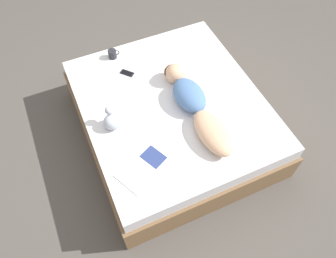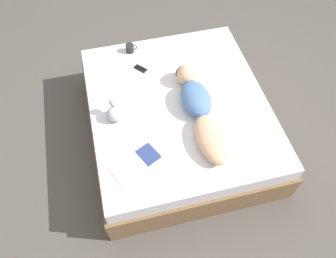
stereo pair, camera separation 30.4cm
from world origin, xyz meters
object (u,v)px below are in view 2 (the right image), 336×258
(person, at_px, (199,107))
(coffee_mug, at_px, (130,48))
(open_magazine, at_px, (138,162))
(cell_phone, at_px, (140,69))

(person, relative_size, coffee_mug, 9.32)
(open_magazine, height_order, cell_phone, same)
(person, xyz_separation_m, cell_phone, (-0.43, 0.72, -0.09))
(coffee_mug, bearing_deg, cell_phone, -78.89)
(coffee_mug, relative_size, cell_phone, 0.84)
(open_magazine, bearing_deg, cell_phone, 51.91)
(person, relative_size, cell_phone, 7.79)
(open_magazine, xyz_separation_m, cell_phone, (0.24, 1.12, 0.00))
(open_magazine, bearing_deg, coffee_mug, 56.73)
(coffee_mug, height_order, cell_phone, coffee_mug)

